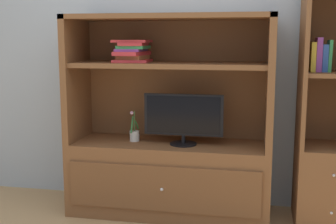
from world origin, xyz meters
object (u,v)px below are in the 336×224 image
(upright_book_row, at_px, (320,56))
(tv_monitor, at_px, (183,118))
(bookshelf_tall, at_px, (329,149))
(magazine_stack, at_px, (133,51))
(media_console, at_px, (169,153))
(potted_plant, at_px, (134,135))

(upright_book_row, bearing_deg, tv_monitor, -177.65)
(bookshelf_tall, bearing_deg, magazine_stack, -179.75)
(media_console, xyz_separation_m, bookshelf_tall, (1.19, 0.00, 0.09))
(magazine_stack, distance_m, upright_book_row, 1.37)
(media_console, xyz_separation_m, upright_book_row, (1.08, -0.01, 0.76))
(potted_plant, xyz_separation_m, bookshelf_tall, (1.47, 0.01, -0.05))
(media_console, xyz_separation_m, potted_plant, (-0.28, -0.01, 0.14))
(tv_monitor, xyz_separation_m, bookshelf_tall, (1.07, 0.05, -0.20))
(tv_monitor, height_order, potted_plant, tv_monitor)
(media_console, height_order, potted_plant, media_console)
(upright_book_row, bearing_deg, potted_plant, 179.97)
(media_console, relative_size, magazine_stack, 4.46)
(magazine_stack, xyz_separation_m, bookshelf_tall, (1.48, 0.01, -0.70))
(media_console, xyz_separation_m, tv_monitor, (0.12, -0.05, 0.29))
(potted_plant, distance_m, bookshelf_tall, 1.47)
(media_console, height_order, tv_monitor, media_console)
(magazine_stack, relative_size, bookshelf_tall, 0.20)
(bookshelf_tall, bearing_deg, potted_plant, -179.61)
(bookshelf_tall, height_order, upright_book_row, bookshelf_tall)
(media_console, relative_size, bookshelf_tall, 0.88)
(tv_monitor, distance_m, potted_plant, 0.43)
(potted_plant, distance_m, upright_book_row, 1.50)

